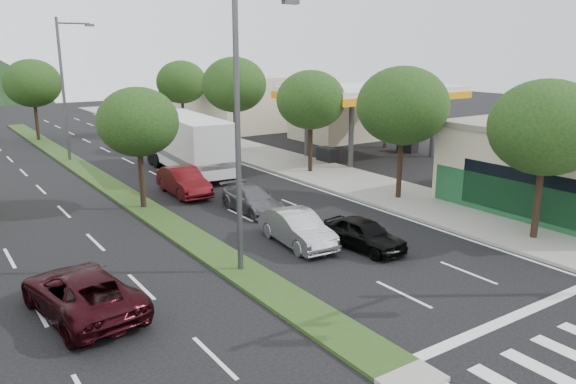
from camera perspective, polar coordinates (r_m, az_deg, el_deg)
ground at (r=15.12m, az=11.06°, el=-17.58°), size 160.00×160.00×0.00m
sidewalk_right at (r=41.04m, az=-1.33°, el=3.37°), size 5.00×90.00×0.15m
median at (r=38.81m, az=-19.54°, el=1.86°), size 1.60×56.00×0.12m
storefront_right at (r=31.67m, az=26.82°, el=2.04°), size 9.00×10.00×4.00m
gas_canopy at (r=42.01m, az=8.49°, el=9.77°), size 12.20×8.20×5.25m
bldg_right_far at (r=60.43m, az=-5.62°, el=9.28°), size 10.00×16.00×5.20m
tree_r_a at (r=25.10m, az=24.72°, el=5.96°), size 4.60×4.60×6.63m
tree_r_b at (r=29.97m, az=11.57°, el=8.57°), size 4.80×4.80×6.94m
tree_r_c at (r=36.02m, az=2.34°, el=9.32°), size 4.40×4.40×6.48m
tree_r_d at (r=44.40m, az=-5.49°, el=10.79°), size 5.00×5.00×7.17m
tree_r_e at (r=53.38m, az=-10.77°, el=10.90°), size 4.60×4.60×6.71m
tree_med_near at (r=28.63m, az=-14.99°, el=6.88°), size 4.00×4.00×6.02m
tree_med_far at (r=53.74m, az=-24.53°, el=10.02°), size 4.80×4.80×6.94m
streetlight_near at (r=19.50m, az=-4.63°, el=7.42°), size 2.60×0.25×10.00m
streetlight_mid at (r=42.98m, az=-21.67°, el=10.28°), size 2.60×0.25×10.00m
sedan_silver at (r=23.26m, az=0.94°, el=-3.70°), size 1.85×4.42×1.42m
suv_maroon at (r=18.47m, az=-20.23°, el=-9.54°), size 3.06×5.47×1.44m
car_queue_a at (r=23.00m, az=7.72°, el=-4.22°), size 1.86×3.89×1.29m
car_queue_b at (r=28.00m, az=-3.67°, el=-0.77°), size 1.75×4.27×1.24m
car_queue_c at (r=31.67m, az=-10.56°, el=1.07°), size 1.80×4.69×1.53m
car_queue_d at (r=37.47m, az=-9.05°, el=2.98°), size 2.65×4.71×1.24m
motorhome at (r=37.01m, az=-10.11°, el=4.92°), size 3.78×9.87×3.71m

